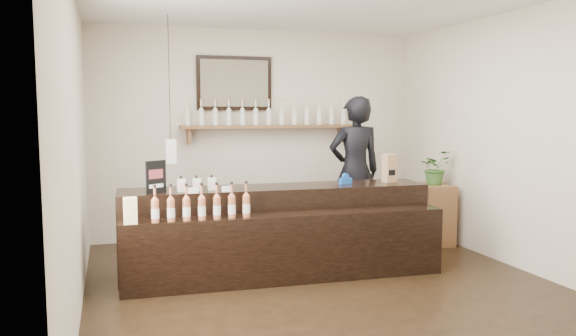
# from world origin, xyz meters

# --- Properties ---
(ground) EXTENTS (5.00, 5.00, 0.00)m
(ground) POSITION_xyz_m (0.00, 0.00, 0.00)
(ground) COLOR black
(ground) RESTS_ON ground
(room_shell) EXTENTS (5.00, 5.00, 5.00)m
(room_shell) POSITION_xyz_m (0.00, 0.00, 1.70)
(room_shell) COLOR beige
(room_shell) RESTS_ON ground
(back_wall_decor) EXTENTS (2.66, 0.96, 1.69)m
(back_wall_decor) POSITION_xyz_m (-0.14, 2.37, 1.75)
(back_wall_decor) COLOR brown
(back_wall_decor) RESTS_ON ground
(counter) EXTENTS (3.30, 1.03, 1.07)m
(counter) POSITION_xyz_m (-0.30, 0.58, 0.43)
(counter) COLOR black
(counter) RESTS_ON ground
(promo_sign) EXTENTS (0.21, 0.13, 0.32)m
(promo_sign) POSITION_xyz_m (-1.55, 0.64, 1.07)
(promo_sign) COLOR black
(promo_sign) RESTS_ON counter
(paper_bag) EXTENTS (0.16, 0.13, 0.32)m
(paper_bag) POSITION_xyz_m (1.03, 0.66, 1.07)
(paper_bag) COLOR #936747
(paper_bag) RESTS_ON counter
(tape_dispenser) EXTENTS (0.15, 0.09, 0.12)m
(tape_dispenser) POSITION_xyz_m (0.50, 0.68, 0.96)
(tape_dispenser) COLOR #164A9D
(tape_dispenser) RESTS_ON counter
(side_cabinet) EXTENTS (0.45, 0.58, 0.77)m
(side_cabinet) POSITION_xyz_m (2.00, 1.25, 0.39)
(side_cabinet) COLOR brown
(side_cabinet) RESTS_ON ground
(potted_plant) EXTENTS (0.47, 0.43, 0.44)m
(potted_plant) POSITION_xyz_m (2.00, 1.25, 0.99)
(potted_plant) COLOR #396729
(potted_plant) RESTS_ON side_cabinet
(shopkeeper) EXTENTS (0.80, 0.54, 2.14)m
(shopkeeper) POSITION_xyz_m (1.01, 1.55, 1.07)
(shopkeeper) COLOR black
(shopkeeper) RESTS_ON ground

